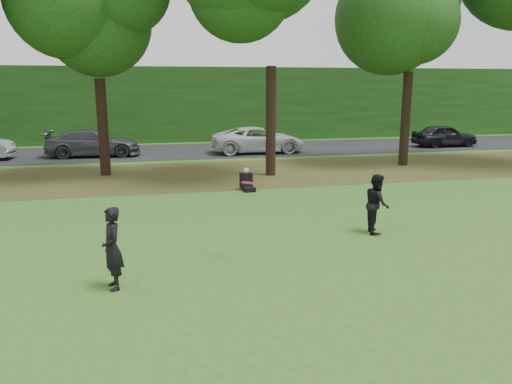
# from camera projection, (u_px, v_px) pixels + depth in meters

# --- Properties ---
(ground) EXTENTS (120.00, 120.00, 0.00)m
(ground) POSITION_uv_depth(u_px,v_px,m) (228.00, 301.00, 9.14)
(ground) COLOR #325A1C
(ground) RESTS_ON ground
(leaf_litter) EXTENTS (60.00, 7.00, 0.01)m
(leaf_litter) POSITION_uv_depth(u_px,v_px,m) (177.00, 176.00, 21.52)
(leaf_litter) COLOR #402D17
(leaf_litter) RESTS_ON ground
(street) EXTENTS (70.00, 7.00, 0.02)m
(street) POSITION_uv_depth(u_px,v_px,m) (167.00, 152.00, 29.14)
(street) COLOR black
(street) RESTS_ON ground
(far_hedge) EXTENTS (70.00, 3.00, 5.00)m
(far_hedge) POSITION_uv_depth(u_px,v_px,m) (161.00, 104.00, 34.32)
(far_hedge) COLOR #1C3D11
(far_hedge) RESTS_ON ground
(player_left) EXTENTS (0.53, 0.67, 1.62)m
(player_left) POSITION_uv_depth(u_px,v_px,m) (112.00, 248.00, 9.55)
(player_left) COLOR black
(player_left) RESTS_ON ground
(player_right) EXTENTS (0.78, 0.90, 1.58)m
(player_right) POSITION_uv_depth(u_px,v_px,m) (377.00, 204.00, 13.21)
(player_right) COLOR black
(player_right) RESTS_ON ground
(parked_cars) EXTENTS (40.73, 3.40, 1.51)m
(parked_cars) POSITION_uv_depth(u_px,v_px,m) (130.00, 142.00, 27.38)
(parked_cars) COLOR black
(parked_cars) RESTS_ON street
(frisbee) EXTENTS (0.38, 0.37, 0.14)m
(frisbee) POSITION_uv_depth(u_px,v_px,m) (247.00, 183.00, 10.87)
(frisbee) COLOR #E8134B
(frisbee) RESTS_ON ground
(seated_person) EXTENTS (0.49, 0.77, 0.83)m
(seated_person) POSITION_uv_depth(u_px,v_px,m) (247.00, 182.00, 18.61)
(seated_person) COLOR black
(seated_person) RESTS_ON ground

